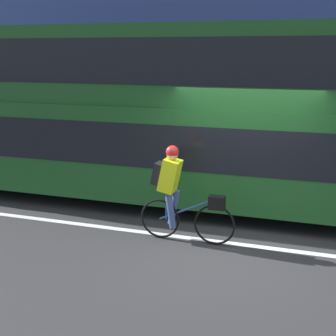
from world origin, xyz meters
TOP-DOWN VIEW (x-y plane):
  - ground_plane at (0.00, 0.00)m, footprint 80.00×80.00m
  - road_center_line at (0.00, 0.12)m, footprint 50.00×0.14m
  - sidewalk_curb at (0.00, 5.86)m, footprint 60.00×1.77m
  - building_facade at (0.00, 6.90)m, footprint 60.00×0.30m
  - bus at (-2.61, 2.02)m, footprint 10.42×2.62m
  - cyclist_on_bike at (-0.98, -0.01)m, footprint 1.63×0.32m
  - street_sign_post at (-7.15, 5.77)m, footprint 0.36×0.09m

SIDE VIEW (x-z plane):
  - ground_plane at x=0.00m, z-range 0.00..0.00m
  - road_center_line at x=0.00m, z-range 0.00..0.01m
  - sidewalk_curb at x=0.00m, z-range 0.00..0.15m
  - cyclist_on_bike at x=-0.98m, z-range 0.06..1.69m
  - street_sign_post at x=-7.15m, z-range 0.30..3.06m
  - bus at x=-2.61m, z-range 0.20..3.78m
  - building_facade at x=0.00m, z-range 0.00..7.23m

